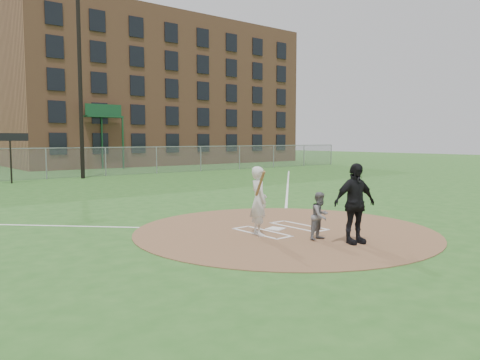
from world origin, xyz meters
TOP-DOWN VIEW (x-y plane):
  - ground at (0.00, 0.00)m, footprint 140.00×140.00m
  - dirt_circle at (0.00, 0.00)m, footprint 8.40×8.40m
  - home_plate at (-0.12, 0.24)m, footprint 0.55×0.55m
  - foul_line_first at (9.00, 9.00)m, footprint 17.04×17.04m
  - catcher at (-0.15, -1.45)m, footprint 0.65×0.54m
  - umpire at (0.16, -2.27)m, footprint 1.24×0.77m
  - batters_boxes at (0.00, 0.15)m, footprint 2.08×1.88m
  - batter_at_plate at (-1.02, -0.06)m, footprint 0.76×1.08m
  - outfield_fence at (0.00, 22.00)m, footprint 56.08×0.08m
  - brick_warehouse at (16.00, 37.96)m, footprint 30.00×17.17m
  - light_pole at (2.00, 21.00)m, footprint 1.20×0.30m
  - scoreboard_sign at (-2.50, 20.20)m, footprint 2.00×0.10m

SIDE VIEW (x-z plane):
  - ground at x=0.00m, z-range 0.00..0.00m
  - foul_line_first at x=9.00m, z-range 0.00..0.01m
  - dirt_circle at x=0.00m, z-range 0.00..0.02m
  - batters_boxes at x=0.00m, z-range 0.02..0.03m
  - home_plate at x=-0.12m, z-range 0.02..0.05m
  - catcher at x=-0.15m, z-range 0.02..1.24m
  - batter_at_plate at x=-1.02m, z-range 0.02..1.86m
  - umpire at x=0.16m, z-range 0.02..2.00m
  - outfield_fence at x=0.00m, z-range 0.00..2.03m
  - scoreboard_sign at x=-2.50m, z-range 0.92..3.85m
  - light_pole at x=2.00m, z-range 0.50..12.72m
  - brick_warehouse at x=16.00m, z-range 0.00..15.00m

